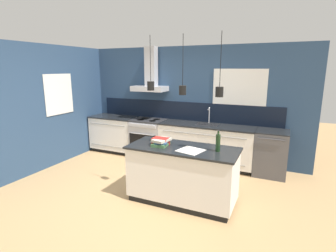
{
  "coord_description": "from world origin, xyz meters",
  "views": [
    {
      "loc": [
        2.17,
        -3.71,
        2.12
      ],
      "look_at": [
        0.2,
        0.66,
        1.05
      ],
      "focal_mm": 28.0,
      "sensor_mm": 36.0,
      "label": 1
    }
  ],
  "objects": [
    {
      "name": "ground_plane",
      "position": [
        0.0,
        0.0,
        0.0
      ],
      "size": [
        16.0,
        16.0,
        0.0
      ],
      "primitive_type": "plane",
      "color": "tan",
      "rests_on": "ground"
    },
    {
      "name": "wall_back",
      "position": [
        -0.04,
        2.0,
        1.36
      ],
      "size": [
        5.6,
        2.2,
        2.6
      ],
      "color": "navy",
      "rests_on": "ground_plane"
    },
    {
      "name": "wall_left",
      "position": [
        -2.43,
        0.7,
        1.3
      ],
      "size": [
        0.08,
        3.8,
        2.6
      ],
      "color": "navy",
      "rests_on": "ground_plane"
    },
    {
      "name": "counter_run_left",
      "position": [
        -1.77,
        1.69,
        0.46
      ],
      "size": [
        1.2,
        0.64,
        0.91
      ],
      "color": "black",
      "rests_on": "ground_plane"
    },
    {
      "name": "counter_run_sink",
      "position": [
        0.65,
        1.69,
        0.46
      ],
      "size": [
        2.08,
        0.64,
        1.27
      ],
      "color": "black",
      "rests_on": "ground_plane"
    },
    {
      "name": "oven_range",
      "position": [
        -0.78,
        1.69,
        0.46
      ],
      "size": [
        0.8,
        0.66,
        0.91
      ],
      "color": "#B5B5BA",
      "rests_on": "ground_plane"
    },
    {
      "name": "dishwasher",
      "position": [
        1.99,
        1.69,
        0.46
      ],
      "size": [
        0.62,
        0.65,
        0.91
      ],
      "color": "#4C4C51",
      "rests_on": "ground_plane"
    },
    {
      "name": "kitchen_island",
      "position": [
        0.77,
        -0.06,
        0.46
      ],
      "size": [
        1.72,
        0.76,
        0.91
      ],
      "color": "black",
      "rests_on": "ground_plane"
    },
    {
      "name": "bottle_on_island",
      "position": [
        1.32,
        -0.04,
        1.05
      ],
      "size": [
        0.07,
        0.07,
        0.32
      ],
      "color": "#193319",
      "rests_on": "kitchen_island"
    },
    {
      "name": "book_stack",
      "position": [
        0.43,
        -0.11,
        0.96
      ],
      "size": [
        0.26,
        0.33,
        0.11
      ],
      "color": "#4C7F4C",
      "rests_on": "kitchen_island"
    },
    {
      "name": "red_supply_box",
      "position": [
        0.4,
        -0.08,
        0.97
      ],
      "size": [
        0.25,
        0.18,
        0.11
      ],
      "color": "red",
      "rests_on": "kitchen_island"
    },
    {
      "name": "paper_pile",
      "position": [
        0.94,
        -0.17,
        0.91
      ],
      "size": [
        0.42,
        0.41,
        0.01
      ],
      "color": "silver",
      "rests_on": "kitchen_island"
    }
  ]
}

